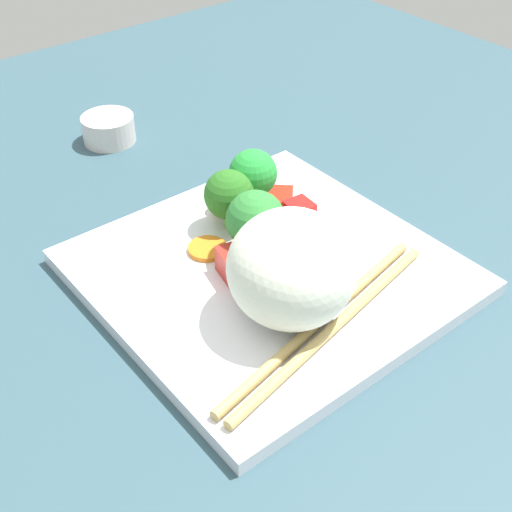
{
  "coord_description": "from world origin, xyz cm",
  "views": [
    {
      "loc": [
        26.64,
        31.59,
        34.67
      ],
      "look_at": [
        1.56,
        0.42,
        3.21
      ],
      "focal_mm": 48.28,
      "sensor_mm": 36.0,
      "label": 1
    }
  ],
  "objects": [
    {
      "name": "ground_plane",
      "position": [
        0.0,
        0.0,
        -1.0
      ],
      "size": [
        110.0,
        110.0,
        2.0
      ],
      "primitive_type": "cube",
      "color": "#314F5A"
    },
    {
      "name": "square_plate",
      "position": [
        0.0,
        0.0,
        0.6
      ],
      "size": [
        25.58,
        25.58,
        1.21
      ],
      "primitive_type": "cube",
      "rotation": [
        0.0,
        0.0,
        -0.0
      ],
      "color": "white",
      "rests_on": "ground_plane"
    },
    {
      "name": "rice_mound",
      "position": [
        2.1,
        4.92,
        5.17
      ],
      "size": [
        12.72,
        12.84,
        7.93
      ],
      "primitive_type": "ellipsoid",
      "rotation": [
        0.0,
        0.0,
        0.96
      ],
      "color": "white",
      "rests_on": "square_plate"
    },
    {
      "name": "broccoli_floret_0",
      "position": [
        -0.9,
        -6.12,
        4.23
      ],
      "size": [
        4.1,
        4.1,
        5.2
      ],
      "color": "#83B451",
      "rests_on": "square_plate"
    },
    {
      "name": "broccoli_floret_1",
      "position": [
        -0.2,
        -1.58,
        4.63
      ],
      "size": [
        4.56,
        4.56,
        5.9
      ],
      "color": "#549548",
      "rests_on": "square_plate"
    },
    {
      "name": "broccoli_floret_2",
      "position": [
        -4.01,
        -6.94,
        4.49
      ],
      "size": [
        4.08,
        4.08,
        5.59
      ],
      "color": "#66AC50",
      "rests_on": "square_plate"
    },
    {
      "name": "carrot_slice_0",
      "position": [
        -1.76,
        -3.68,
        1.58
      ],
      "size": [
        3.39,
        3.39,
        0.75
      ],
      "primitive_type": "cylinder",
      "rotation": [
        0.0,
        0.0,
        5.15
      ],
      "color": "orange",
      "rests_on": "square_plate"
    },
    {
      "name": "carrot_slice_1",
      "position": [
        -3.65,
        0.34,
        1.49
      ],
      "size": [
        3.03,
        3.03,
        0.57
      ],
      "primitive_type": "cylinder",
      "rotation": [
        0.0,
        0.0,
        5.76
      ],
      "color": "orange",
      "rests_on": "square_plate"
    },
    {
      "name": "carrot_slice_2",
      "position": [
        2.55,
        -4.5,
        1.42
      ],
      "size": [
        4.17,
        4.17,
        0.42
      ],
      "primitive_type": "cylinder",
      "rotation": [
        0.0,
        0.0,
        4.24
      ],
      "color": "orange",
      "rests_on": "square_plate"
    },
    {
      "name": "pepper_chunk_0",
      "position": [
        -4.0,
        -1.85,
        2.1
      ],
      "size": [
        2.56,
        3.1,
        1.78
      ],
      "primitive_type": "cube",
      "rotation": [
        0.0,
        0.0,
        1.53
      ],
      "color": "red",
      "rests_on": "square_plate"
    },
    {
      "name": "pepper_chunk_1",
      "position": [
        -5.91,
        -6.06,
        1.81
      ],
      "size": [
        4.01,
        4.0,
        1.2
      ],
      "primitive_type": "cube",
      "rotation": [
        0.0,
        0.0,
        3.97
      ],
      "color": "red",
      "rests_on": "square_plate"
    },
    {
      "name": "pepper_chunk_2",
      "position": [
        2.18,
        -0.59,
        2.3
      ],
      "size": [
        3.72,
        3.38,
        2.19
      ],
      "primitive_type": "cube",
      "rotation": [
        0.0,
        0.0,
        6.06
      ],
      "color": "red",
      "rests_on": "square_plate"
    },
    {
      "name": "pepper_chunk_3",
      "position": [
        -6.43,
        -3.64,
        1.84
      ],
      "size": [
        2.31,
        2.34,
        1.26
      ],
      "primitive_type": "cube",
      "rotation": [
        0.0,
        0.0,
        4.62
      ],
      "color": "red",
      "rests_on": "square_plate"
    },
    {
      "name": "chicken_piece_0",
      "position": [
        -5.94,
        -0.51,
        2.05
      ],
      "size": [
        2.47,
        2.78,
        1.68
      ],
      "primitive_type": "ellipsoid",
      "rotation": [
        0.0,
        0.0,
        1.63
      ],
      "color": "tan",
      "rests_on": "square_plate"
    },
    {
      "name": "chicken_piece_1",
      "position": [
        -1.77,
        -8.08,
        2.17
      ],
      "size": [
        3.0,
        3.18,
        1.92
      ],
      "primitive_type": "ellipsoid",
      "rotation": [
        0.0,
        0.0,
        2.01
      ],
      "color": "#B88446",
      "rests_on": "square_plate"
    },
    {
      "name": "chopstick_pair",
      "position": [
        1.15,
        7.84,
        1.59
      ],
      "size": [
        21.89,
        6.0,
        0.76
      ],
      "rotation": [
        0.0,
        0.0,
        3.33
      ],
      "color": "tan",
      "rests_on": "square_plate"
    },
    {
      "name": "sauce_cup",
      "position": [
        -1.34,
        -27.3,
        1.38
      ],
      "size": [
        5.35,
        5.35,
        2.75
      ],
      "primitive_type": "cylinder",
      "color": "silver",
      "rests_on": "ground_plane"
    }
  ]
}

